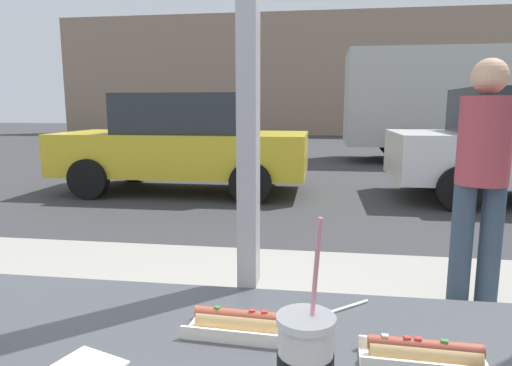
% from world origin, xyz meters
% --- Properties ---
extents(ground_plane, '(60.00, 60.00, 0.00)m').
position_xyz_m(ground_plane, '(0.00, 8.00, 0.00)').
color(ground_plane, '#38383A').
extents(sidewalk_strip, '(16.00, 2.80, 0.10)m').
position_xyz_m(sidewalk_strip, '(0.00, 1.60, 0.05)').
color(sidewalk_strip, '#9E998E').
rests_on(sidewalk_strip, ground).
extents(building_facade_far, '(28.00, 1.20, 6.23)m').
position_xyz_m(building_facade_far, '(0.00, 23.14, 3.12)').
color(building_facade_far, gray).
rests_on(building_facade_far, ground).
extents(soda_cup_right, '(0.09, 0.09, 0.32)m').
position_xyz_m(soda_cup_right, '(0.17, -0.44, 1.05)').
color(soda_cup_right, white).
rests_on(soda_cup_right, window_counter).
extents(hotdog_tray_near, '(0.28, 0.12, 0.05)m').
position_xyz_m(hotdog_tray_near, '(0.05, -0.20, 0.99)').
color(hotdog_tray_near, silver).
rests_on(hotdog_tray_near, window_counter).
extents(hotdog_tray_far, '(0.23, 0.09, 0.05)m').
position_xyz_m(hotdog_tray_far, '(0.38, -0.27, 0.99)').
color(hotdog_tray_far, silver).
rests_on(hotdog_tray_far, window_counter).
extents(loose_straw, '(0.15, 0.13, 0.01)m').
position_xyz_m(loose_straw, '(0.23, -0.07, 0.97)').
color(loose_straw, white).
rests_on(loose_straw, window_counter).
extents(napkin_wrapper, '(0.14, 0.12, 0.00)m').
position_xyz_m(napkin_wrapper, '(-0.23, -0.36, 0.97)').
color(napkin_wrapper, white).
rests_on(napkin_wrapper, window_counter).
extents(parked_car_yellow, '(4.18, 1.92, 1.66)m').
position_xyz_m(parked_car_yellow, '(-2.10, 6.33, 0.84)').
color(parked_car_yellow, gold).
rests_on(parked_car_yellow, ground).
extents(box_truck, '(6.18, 2.44, 2.91)m').
position_xyz_m(box_truck, '(3.80, 11.54, 1.58)').
color(box_truck, beige).
rests_on(box_truck, ground).
extents(pedestrian, '(0.32, 0.32, 1.63)m').
position_xyz_m(pedestrian, '(1.21, 1.95, 1.04)').
color(pedestrian, '#303F52').
rests_on(pedestrian, sidewalk_strip).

